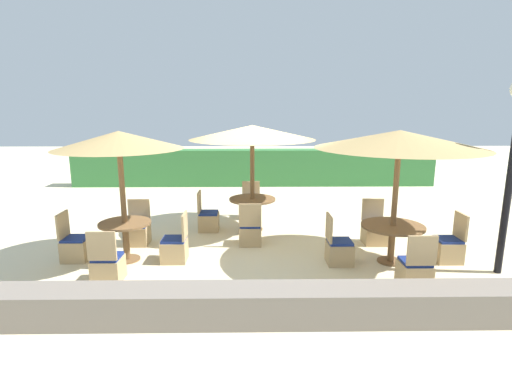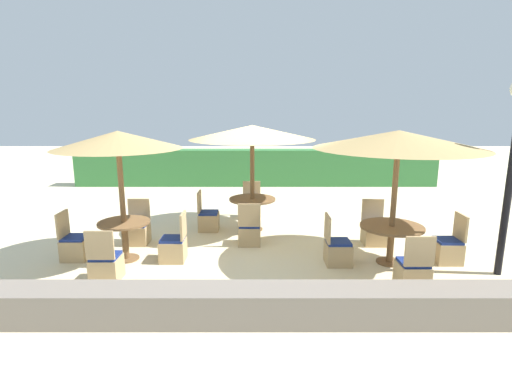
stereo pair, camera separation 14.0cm
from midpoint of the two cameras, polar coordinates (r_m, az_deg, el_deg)
The scene contains 20 objects.
ground_plane at distance 8.93m, azimuth 0.45°, elevation -6.48°, with size 40.00×40.00×0.00m, color beige.
hedge_row at distance 14.54m, azimuth 0.29°, elevation 3.52°, with size 13.00×0.70×1.31m, color #387A3D.
stone_border at distance 5.59m, azimuth 0.72°, elevation -15.82°, with size 10.00×0.56×0.48m, color slate.
parasol_front_left at distance 7.58m, azimuth -18.64°, elevation 6.97°, with size 2.29×2.29×2.43m.
round_table_front_left at distance 7.90m, azimuth -17.80°, elevation -5.32°, with size 0.96×0.96×0.75m.
patio_chair_front_left_west at distance 8.36m, azimuth -24.01°, elevation -7.02°, with size 0.46×0.46×0.93m.
patio_chair_front_left_south at distance 7.17m, azimuth -20.12°, elevation -9.86°, with size 0.46×0.46×0.93m.
patio_chair_front_left_north at distance 8.82m, azimuth -16.12°, elevation -5.43°, with size 0.46×0.46×0.93m.
patio_chair_front_left_east at distance 7.71m, azimuth -11.13°, elevation -7.74°, with size 0.46×0.46×0.93m.
parasol_center at distance 9.04m, azimuth -0.10°, elevation 8.46°, with size 2.85×2.85×2.44m.
round_table_center at distance 9.30m, azimuth -0.10°, elevation -1.88°, with size 1.08×1.08×0.76m.
patio_chair_center_north at distance 10.38m, azimuth -0.25°, elevation -2.28°, with size 0.46×0.46×0.93m.
patio_chair_center_south at distance 8.41m, azimuth -0.47°, elevation -5.80°, with size 0.46×0.46×0.93m.
patio_chair_center_west at distance 9.41m, azimuth -6.44°, elevation -3.90°, with size 0.46×0.46×0.93m.
parasol_front_right at distance 7.47m, azimuth 20.19°, elevation 6.99°, with size 2.98×2.98×2.45m.
round_table_front_right at distance 7.79m, azimuth 19.26°, elevation -5.55°, with size 1.15×1.15×0.72m.
patio_chair_front_right_south at distance 6.98m, azimuth 22.02°, elevation -10.63°, with size 0.46×0.46×0.93m.
patio_chair_front_right_north at distance 8.82m, azimuth 16.94°, elevation -5.48°, with size 0.46×0.46×0.93m.
patio_chair_front_right_east at distance 8.33m, azimuth 26.16°, elevation -7.30°, with size 0.46×0.46×0.93m.
patio_chair_front_right_west at distance 7.58m, azimuth 12.02°, elevation -8.14°, with size 0.46×0.46×0.93m.
Camera 2 is at (0.00, -8.45, 2.88)m, focal length 28.00 mm.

